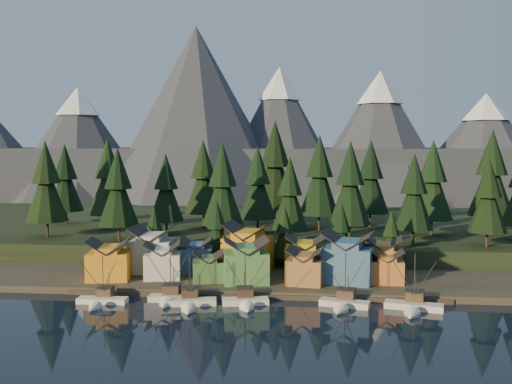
# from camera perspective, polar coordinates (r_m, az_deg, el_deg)

# --- Properties ---
(ground) EXTENTS (500.00, 500.00, 0.00)m
(ground) POSITION_cam_1_polar(r_m,az_deg,el_deg) (105.48, -0.95, -12.81)
(ground) COLOR black
(ground) RESTS_ON ground
(shore_strip) EXTENTS (400.00, 50.00, 1.50)m
(shore_strip) POSITION_cam_1_polar(r_m,az_deg,el_deg) (143.78, 0.85, -7.73)
(shore_strip) COLOR #363227
(shore_strip) RESTS_ON ground
(hillside) EXTENTS (420.00, 100.00, 6.00)m
(hillside) POSITION_cam_1_polar(r_m,az_deg,el_deg) (192.44, 2.05, -3.87)
(hillside) COLOR black
(hillside) RESTS_ON ground
(dock) EXTENTS (80.00, 4.00, 1.00)m
(dock) POSITION_cam_1_polar(r_m,az_deg,el_deg) (121.10, -0.06, -10.24)
(dock) COLOR #40352E
(dock) RESTS_ON ground
(mountain_ridge) EXTENTS (560.00, 190.00, 90.00)m
(mountain_ridge) POSITION_cam_1_polar(r_m,az_deg,el_deg) (313.97, 2.64, 3.68)
(mountain_ridge) COLOR #404452
(mountain_ridge) RESTS_ON ground
(boat_0) EXTENTS (10.26, 11.16, 10.74)m
(boat_0) POSITION_cam_1_polar(r_m,az_deg,el_deg) (119.41, -15.32, -9.91)
(boat_0) COLOR white
(boat_0) RESTS_ON ground
(boat_1) EXTENTS (8.92, 9.70, 11.80)m
(boat_1) POSITION_cam_1_polar(r_m,az_deg,el_deg) (118.11, -8.70, -9.73)
(boat_1) COLOR beige
(boat_1) RESTS_ON ground
(boat_2) EXTENTS (11.21, 11.90, 11.57)m
(boat_2) POSITION_cam_1_polar(r_m,az_deg,el_deg) (114.63, -6.69, -10.31)
(boat_2) COLOR silver
(boat_2) RESTS_ON ground
(boat_3) EXTENTS (9.88, 10.43, 11.53)m
(boat_3) POSITION_cam_1_polar(r_m,az_deg,el_deg) (114.53, -1.03, -10.22)
(boat_3) COLOR white
(boat_3) RESTS_ON ground
(boat_5) EXTENTS (10.44, 10.95, 11.73)m
(boat_5) POSITION_cam_1_polar(r_m,az_deg,el_deg) (114.29, 8.74, -10.30)
(boat_5) COLOR beige
(boat_5) RESTS_ON ground
(boat_6) EXTENTS (11.76, 12.34, 12.04)m
(boat_6) POSITION_cam_1_polar(r_m,az_deg,el_deg) (115.06, 15.47, -10.35)
(boat_6) COLOR beige
(boat_6) RESTS_ON ground
(house_front_0) EXTENTS (10.40, 9.98, 9.12)m
(house_front_0) POSITION_cam_1_polar(r_m,az_deg,el_deg) (133.48, -14.49, -6.43)
(house_front_0) COLOR orange
(house_front_0) RESTS_ON shore_strip
(house_front_1) EXTENTS (9.23, 8.98, 8.25)m
(house_front_1) POSITION_cam_1_polar(r_m,az_deg,el_deg) (132.16, -9.33, -6.65)
(house_front_1) COLOR silver
(house_front_1) RESTS_ON shore_strip
(house_front_2) EXTENTS (8.09, 8.13, 6.65)m
(house_front_2) POSITION_cam_1_polar(r_m,az_deg,el_deg) (128.48, -4.81, -7.32)
(house_front_2) COLOR #486F3C
(house_front_2) RESTS_ON shore_strip
(house_front_3) EXTENTS (11.33, 10.98, 9.82)m
(house_front_3) POSITION_cam_1_polar(r_m,az_deg,el_deg) (126.56, -1.05, -6.72)
(house_front_3) COLOR #4F884A
(house_front_3) RESTS_ON shore_strip
(house_front_4) EXTENTS (8.71, 9.23, 7.86)m
(house_front_4) POSITION_cam_1_polar(r_m,az_deg,el_deg) (125.92, 4.93, -7.27)
(house_front_4) COLOR #9A6836
(house_front_4) RESTS_ON shore_strip
(house_front_5) EXTENTS (12.58, 11.86, 11.17)m
(house_front_5) POSITION_cam_1_polar(r_m,az_deg,el_deg) (128.29, 9.21, -6.30)
(house_front_5) COLOR #365B80
(house_front_5) RESTS_ON shore_strip
(house_front_6) EXTENTS (7.64, 7.24, 7.40)m
(house_front_6) POSITION_cam_1_polar(r_m,az_deg,el_deg) (129.55, 12.85, -7.14)
(house_front_6) COLOR #C26D32
(house_front_6) RESTS_ON shore_strip
(house_back_0) EXTENTS (10.00, 9.61, 10.79)m
(house_back_0) POSITION_cam_1_polar(r_m,az_deg,el_deg) (139.33, -10.31, -5.52)
(house_back_0) COLOR beige
(house_back_0) RESTS_ON shore_strip
(house_back_1) EXTENTS (8.17, 8.25, 8.25)m
(house_back_1) POSITION_cam_1_polar(r_m,az_deg,el_deg) (137.42, -5.99, -6.18)
(house_back_1) COLOR #3D5992
(house_back_1) RESTS_ON shore_strip
(house_back_2) EXTENTS (12.40, 11.68, 11.54)m
(house_back_2) POSITION_cam_1_polar(r_m,az_deg,el_deg) (138.15, -0.81, -5.37)
(house_back_2) COLOR orange
(house_back_2) RESTS_ON shore_strip
(house_back_3) EXTENTS (9.19, 8.19, 9.30)m
(house_back_3) POSITION_cam_1_polar(r_m,az_deg,el_deg) (134.46, 4.92, -6.17)
(house_back_3) COLOR gold
(house_back_3) RESTS_ON shore_strip
(house_back_4) EXTENTS (9.29, 9.02, 8.86)m
(house_back_4) POSITION_cam_1_polar(r_m,az_deg,el_deg) (135.31, 9.20, -6.25)
(house_back_4) COLOR beige
(house_back_4) RESTS_ON shore_strip
(house_back_5) EXTENTS (9.33, 9.42, 9.32)m
(house_back_5) POSITION_cam_1_polar(r_m,az_deg,el_deg) (134.28, 12.60, -6.28)
(house_back_5) COLOR olive
(house_back_5) RESTS_ON shore_strip
(tree_hill_0) EXTENTS (11.62, 11.62, 27.06)m
(tree_hill_0) POSITION_cam_1_polar(r_m,az_deg,el_deg) (169.04, -20.24, 0.71)
(tree_hill_0) COLOR #332319
(tree_hill_0) RESTS_ON hillside
(tree_hill_1) EXTENTS (12.01, 12.01, 27.98)m
(tree_hill_1) POSITION_cam_1_polar(r_m,az_deg,el_deg) (179.08, -14.56, 1.22)
(tree_hill_1) COLOR #332319
(tree_hill_1) RESTS_ON hillside
(tree_hill_2) EXTENTS (10.80, 10.80, 25.16)m
(tree_hill_2) POSITION_cam_1_polar(r_m,az_deg,el_deg) (157.03, -13.61, 0.21)
(tree_hill_2) COLOR #332319
(tree_hill_2) RESTS_ON hillside
(tree_hill_3) EXTENTS (10.07, 10.07, 23.46)m
(tree_hill_3) POSITION_cam_1_polar(r_m,az_deg,el_deg) (165.69, -8.98, 0.19)
(tree_hill_3) COLOR #332319
(tree_hill_3) RESTS_ON hillside
(tree_hill_4) EXTENTS (11.80, 11.80, 27.48)m
(tree_hill_4) POSITION_cam_1_polar(r_m,az_deg,el_deg) (178.40, -5.30, 1.25)
(tree_hill_4) COLOR #332319
(tree_hill_4) RESTS_ON hillside
(tree_hill_5) EXTENTS (11.34, 11.34, 26.41)m
(tree_hill_5) POSITION_cam_1_polar(r_m,az_deg,el_deg) (152.16, -3.35, 0.45)
(tree_hill_5) COLOR #332319
(tree_hill_5) RESTS_ON hillside
(tree_hill_6) EXTENTS (11.04, 11.04, 25.71)m
(tree_hill_6) POSITION_cam_1_polar(r_m,az_deg,el_deg) (166.06, 0.17, 0.68)
(tree_hill_6) COLOR #332319
(tree_hill_6) RESTS_ON hillside
(tree_hill_7) EXTENTS (9.80, 9.80, 22.83)m
(tree_hill_7) POSITION_cam_1_polar(r_m,az_deg,el_deg) (148.63, 3.41, -0.41)
(tree_hill_7) COLOR #332319
(tree_hill_7) RESTS_ON hillside
(tree_hill_8) EXTENTS (12.43, 12.43, 28.95)m
(tree_hill_8) POSITION_cam_1_polar(r_m,az_deg,el_deg) (172.25, 6.36, 1.39)
(tree_hill_8) COLOR #332319
(tree_hill_8) RESTS_ON hillside
(tree_hill_9) EXTENTS (11.56, 11.56, 26.92)m
(tree_hill_9) POSITION_cam_1_polar(r_m,az_deg,el_deg) (155.71, 9.40, 0.59)
(tree_hill_9) COLOR #332319
(tree_hill_9) RESTS_ON hillside
(tree_hill_10) EXTENTS (11.77, 11.77, 27.41)m
(tree_hill_10) POSITION_cam_1_polar(r_m,az_deg,el_deg) (181.24, 11.39, 1.22)
(tree_hill_10) COLOR #332319
(tree_hill_10) RESTS_ON hillside
(tree_hill_11) EXTENTS (10.17, 10.17, 23.69)m
(tree_hill_11) POSITION_cam_1_polar(r_m,az_deg,el_deg) (152.85, 15.51, -0.26)
(tree_hill_11) COLOR #332319
(tree_hill_11) RESTS_ON hillside
(tree_hill_12) EXTENTS (11.74, 11.74, 27.34)m
(tree_hill_12) POSITION_cam_1_polar(r_m,az_deg,el_deg) (169.89, 17.25, 0.86)
(tree_hill_12) COLOR #332319
(tree_hill_12) RESTS_ON hillside
(tree_hill_13) EXTENTS (9.67, 9.67, 22.52)m
(tree_hill_13) POSITION_cam_1_polar(r_m,az_deg,el_deg) (155.15, 22.20, -0.60)
(tree_hill_13) COLOR #332319
(tree_hill_13) RESTS_ON hillside
(tree_hill_14) EXTENTS (13.04, 13.04, 30.37)m
(tree_hill_14) POSITION_cam_1_polar(r_m,az_deg,el_deg) (180.08, 22.49, 1.45)
(tree_hill_14) COLOR #332319
(tree_hill_14) RESTS_ON hillside
(tree_hill_15) EXTENTS (14.44, 14.44, 33.64)m
(tree_hill_15) POSITION_cam_1_polar(r_m,az_deg,el_deg) (182.44, 1.92, 2.41)
(tree_hill_15) COLOR #332319
(tree_hill_15) RESTS_ON hillside
(tree_hill_16) EXTENTS (11.25, 11.25, 26.21)m
(tree_hill_16) POSITION_cam_1_polar(r_m,az_deg,el_deg) (195.14, -18.52, 1.12)
(tree_hill_16) COLOR #332319
(tree_hill_16) RESTS_ON hillside
(tree_shore_0) EXTENTS (6.44, 6.44, 15.00)m
(tree_shore_0) POSITION_cam_1_polar(r_m,az_deg,el_deg) (147.02, -10.12, -3.99)
(tree_shore_0) COLOR #332319
(tree_shore_0) RESTS_ON shore_strip
(tree_shore_1) EXTENTS (7.20, 7.20, 16.78)m
(tree_shore_1) POSITION_cam_1_polar(r_m,az_deg,el_deg) (143.43, -3.94, -3.75)
(tree_shore_1) COLOR #332319
(tree_shore_1) RESTS_ON shore_strip
(tree_shore_2) EXTENTS (6.64, 6.64, 15.46)m
(tree_shore_2) POSITION_cam_1_polar(r_m,az_deg,el_deg) (141.78, 2.87, -4.14)
(tree_shore_2) COLOR #332319
(tree_shore_2) RESTS_ON shore_strip
(tree_shore_3) EXTENTS (6.91, 6.91, 16.11)m
(tree_shore_3) POSITION_cam_1_polar(r_m,az_deg,el_deg) (141.80, 8.55, -4.04)
(tree_shore_3) COLOR #332319
(tree_shore_3) RESTS_ON shore_strip
(tree_shore_4) EXTENTS (6.21, 6.21, 14.47)m
(tree_shore_4) POSITION_cam_1_polar(r_m,az_deg,el_deg) (143.09, 13.36, -4.40)
(tree_shore_4) COLOR #332319
(tree_shore_4) RESTS_ON shore_strip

